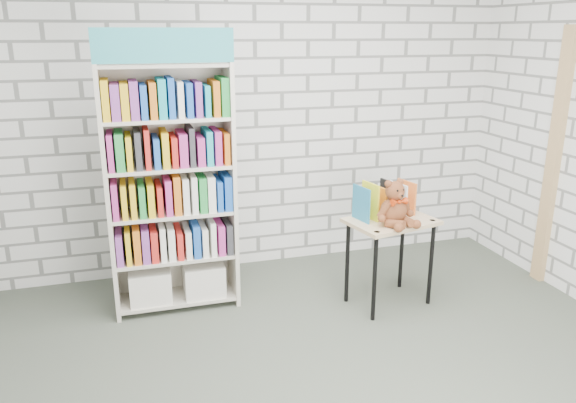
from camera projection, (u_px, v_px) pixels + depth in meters
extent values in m
plane|color=#454C40|center=(336.00, 386.00, 3.38)|extent=(4.50, 4.50, 0.00)
cube|color=silver|center=(256.00, 110.00, 4.81)|extent=(4.50, 0.02, 2.80)
cube|color=beige|center=(108.00, 196.00, 4.01)|extent=(0.03, 0.36, 1.85)
cube|color=beige|center=(231.00, 186.00, 4.26)|extent=(0.03, 0.36, 1.85)
cube|color=beige|center=(169.00, 185.00, 4.29)|extent=(0.92, 0.02, 1.85)
cube|color=teal|center=(164.00, 45.00, 3.68)|extent=(0.92, 0.02, 0.23)
cube|color=beige|center=(178.00, 297.00, 4.39)|extent=(0.86, 0.34, 0.03)
cube|color=beige|center=(175.00, 255.00, 4.28)|extent=(0.86, 0.34, 0.03)
cube|color=beige|center=(173.00, 212.00, 4.18)|extent=(0.86, 0.34, 0.03)
cube|color=beige|center=(170.00, 166.00, 4.08)|extent=(0.86, 0.34, 0.03)
cube|color=beige|center=(167.00, 118.00, 3.98)|extent=(0.86, 0.34, 0.03)
cube|color=beige|center=(163.00, 65.00, 3.87)|extent=(0.86, 0.34, 0.03)
cube|color=silver|center=(150.00, 284.00, 4.29)|extent=(0.31, 0.30, 0.25)
cube|color=silver|center=(203.00, 278.00, 4.40)|extent=(0.31, 0.30, 0.25)
cube|color=purple|center=(174.00, 239.00, 4.24)|extent=(0.86, 0.30, 0.25)
cube|color=#333338|center=(172.00, 195.00, 4.13)|extent=(0.86, 0.30, 0.25)
cube|color=red|center=(169.00, 148.00, 4.03)|extent=(0.86, 0.30, 0.25)
cube|color=yellow|center=(166.00, 99.00, 3.93)|extent=(0.86, 0.30, 0.25)
cube|color=tan|center=(391.00, 221.00, 4.24)|extent=(0.72, 0.57, 0.03)
cylinder|color=black|center=(374.00, 279.00, 4.07)|extent=(0.03, 0.03, 0.66)
cylinder|color=black|center=(347.00, 263.00, 4.36)|extent=(0.03, 0.03, 0.66)
cylinder|color=black|center=(431.00, 264.00, 4.32)|extent=(0.03, 0.03, 0.66)
cylinder|color=black|center=(402.00, 250.00, 4.61)|extent=(0.03, 0.03, 0.66)
cylinder|color=black|center=(377.00, 232.00, 3.98)|extent=(0.04, 0.04, 0.01)
cylinder|color=black|center=(432.00, 221.00, 4.22)|extent=(0.04, 0.04, 0.01)
cube|color=teal|center=(361.00, 203.00, 4.18)|extent=(0.06, 0.20, 0.27)
cube|color=yellow|center=(370.00, 202.00, 4.22)|extent=(0.06, 0.20, 0.27)
cube|color=orange|center=(379.00, 200.00, 4.26)|extent=(0.06, 0.20, 0.27)
cube|color=black|center=(388.00, 199.00, 4.30)|extent=(0.06, 0.20, 0.27)
cube|color=white|center=(397.00, 197.00, 4.34)|extent=(0.06, 0.20, 0.27)
cube|color=orange|center=(406.00, 195.00, 4.38)|extent=(0.06, 0.20, 0.27)
ellipsoid|color=brown|center=(393.00, 211.00, 4.11)|extent=(0.20, 0.17, 0.20)
sphere|color=brown|center=(395.00, 191.00, 4.06)|extent=(0.14, 0.14, 0.14)
sphere|color=brown|center=(388.00, 184.00, 4.04)|extent=(0.05, 0.05, 0.05)
sphere|color=brown|center=(400.00, 182.00, 4.08)|extent=(0.05, 0.05, 0.05)
sphere|color=brown|center=(400.00, 195.00, 4.02)|extent=(0.06, 0.06, 0.06)
sphere|color=black|center=(397.00, 191.00, 4.00)|extent=(0.02, 0.02, 0.02)
sphere|color=black|center=(403.00, 190.00, 4.02)|extent=(0.02, 0.02, 0.02)
sphere|color=black|center=(402.00, 196.00, 4.00)|extent=(0.02, 0.02, 0.02)
cylinder|color=brown|center=(384.00, 210.00, 4.04)|extent=(0.10, 0.08, 0.14)
cylinder|color=brown|center=(406.00, 206.00, 4.13)|extent=(0.10, 0.10, 0.14)
sphere|color=brown|center=(382.00, 218.00, 4.04)|extent=(0.06, 0.06, 0.06)
sphere|color=brown|center=(410.00, 213.00, 4.15)|extent=(0.06, 0.06, 0.06)
cylinder|color=brown|center=(395.00, 224.00, 4.02)|extent=(0.13, 0.16, 0.08)
cylinder|color=brown|center=(408.00, 222.00, 4.07)|extent=(0.08, 0.16, 0.08)
sphere|color=brown|center=(399.00, 228.00, 3.96)|extent=(0.07, 0.07, 0.07)
sphere|color=brown|center=(416.00, 224.00, 4.03)|extent=(0.07, 0.07, 0.07)
cone|color=red|center=(395.00, 202.00, 4.02)|extent=(0.07, 0.06, 0.05)
cone|color=red|center=(403.00, 201.00, 4.05)|extent=(0.07, 0.06, 0.05)
sphere|color=red|center=(399.00, 202.00, 4.04)|extent=(0.03, 0.03, 0.03)
cube|color=tan|center=(553.00, 160.00, 4.55)|extent=(0.05, 0.12, 2.10)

